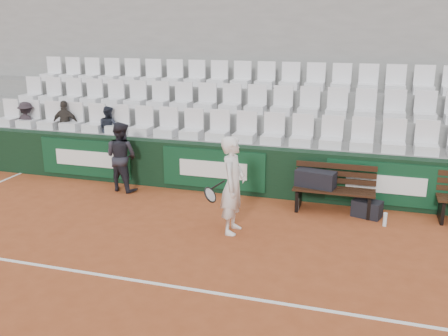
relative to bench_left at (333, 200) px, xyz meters
The scene contains 20 objects.
ground 4.14m from the bench_left, 123.52° to the right, with size 80.00×80.00×0.00m, color #9C4623.
court_baseline 4.14m from the bench_left, 123.52° to the right, with size 18.00×0.06×0.01m, color white.
back_barrier 2.30m from the bench_left, 166.26° to the left, with size 18.00×0.34×1.00m.
grandstand_tier_front 2.58m from the bench_left, 152.77° to the left, with size 18.00×0.95×1.00m, color gray.
grandstand_tier_mid 3.16m from the bench_left, 137.07° to the left, with size 18.00×0.95×1.45m, color gray.
grandstand_tier_back 3.90m from the bench_left, 126.61° to the left, with size 18.00×0.95×1.90m, color gray.
grandstand_rear_wall 4.78m from the bench_left, 121.69° to the left, with size 18.00×0.30×4.40m, color gray.
seat_row_front 2.72m from the bench_left, 156.35° to the left, with size 11.90×0.44×0.63m, color white.
seat_row_mid 3.38m from the bench_left, 139.51° to the left, with size 11.90×0.44×0.63m, color silver.
seat_row_back 4.19m from the bench_left, 128.23° to the left, with size 11.90×0.44×0.63m, color white.
bench_left is the anchor object (origin of this frame).
sports_bag_left 0.52m from the bench_left, behind, with size 0.73×0.31×0.31m, color black.
sports_bag_ground 0.63m from the bench_left, ahead, with size 0.51×0.31×0.31m, color black.
water_bottle_near 0.68m from the bench_left, 167.52° to the right, with size 0.07×0.07×0.25m, color #B2C1C9.
water_bottle_far 1.04m from the bench_left, 25.02° to the right, with size 0.07×0.07×0.24m, color silver.
tennis_player 2.20m from the bench_left, 137.42° to the right, with size 0.69×0.61×1.66m.
ball_kid 4.42m from the bench_left, behind, with size 0.71×0.56×1.47m, color #212029.
spectator_a 7.65m from the bench_left, behind, with size 0.67×0.39×1.04m, color #282025.
spectator_b 6.60m from the bench_left, behind, with size 0.66×0.27×1.12m, color #312C27.
spectator_c 5.50m from the bench_left, 168.67° to the left, with size 0.51×0.40×1.05m, color #1F232F.
Camera 1 is at (2.87, -5.56, 3.43)m, focal length 40.00 mm.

